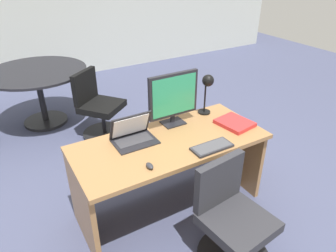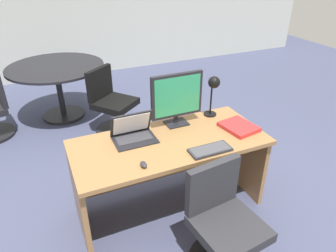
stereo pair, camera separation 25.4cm
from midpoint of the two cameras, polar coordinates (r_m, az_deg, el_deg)
The scene contains 11 objects.
ground at distance 4.16m, azimuth -12.06°, elevation -1.73°, with size 12.00×12.00×0.00m, color #474C6B.
desk at distance 2.74m, azimuth -2.79°, elevation -6.00°, with size 1.62×0.73×0.72m.
monitor at distance 2.73m, azimuth -1.69°, elevation 5.31°, with size 0.48×0.16×0.48m.
laptop at distance 2.59m, azimuth -9.34°, elevation -1.24°, with size 0.35×0.26×0.23m.
keyboard at distance 2.49m, azimuth 5.14°, elevation -3.95°, with size 0.34×0.15×0.02m.
mouse at distance 2.28m, azimuth -6.59°, elevation -7.36°, with size 0.04×0.08×0.04m.
desk_lamp at distance 2.90m, azimuth 4.70°, elevation 7.28°, with size 0.12×0.14×0.40m.
book at distance 2.85m, azimuth 9.59°, elevation 0.47°, with size 0.30×0.34×0.03m.
office_chair at distance 2.45m, azimuth 8.49°, elevation -17.37°, with size 0.56×0.56×0.81m.
meeting_table at distance 4.53m, azimuth -24.11°, elevation 7.05°, with size 1.28×1.28×0.76m.
meeting_chair_near at distance 4.07m, azimuth -14.30°, elevation 2.74°, with size 0.65×0.65×0.84m.
Camera 1 is at (-1.13, -1.89, 2.09)m, focal length 33.40 mm.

